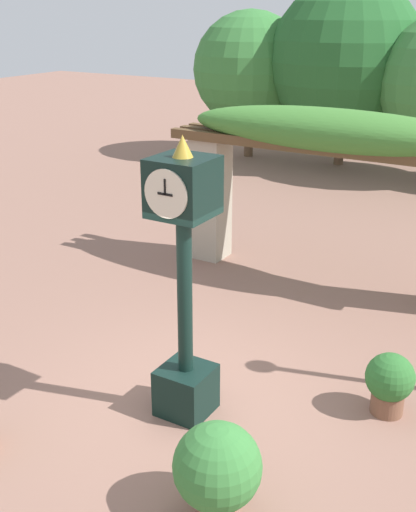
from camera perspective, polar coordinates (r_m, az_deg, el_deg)
ground_plane at (r=8.00m, az=-1.24°, el=-12.60°), size 60.00×60.00×0.00m
pedestal_clock at (r=6.99m, az=-2.10°, el=-2.29°), size 0.62×0.66×3.27m
pergola at (r=10.68m, az=10.84°, el=8.80°), size 5.71×1.20×2.95m
potted_plant_near_left at (r=6.20m, az=0.83°, el=-18.34°), size 0.84×0.84×0.95m
potted_plant_far_left at (r=7.83m, az=15.84°, el=-10.69°), size 0.57×0.57×0.76m
tree_line at (r=18.75m, az=16.55°, el=15.54°), size 14.31×4.39×5.20m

